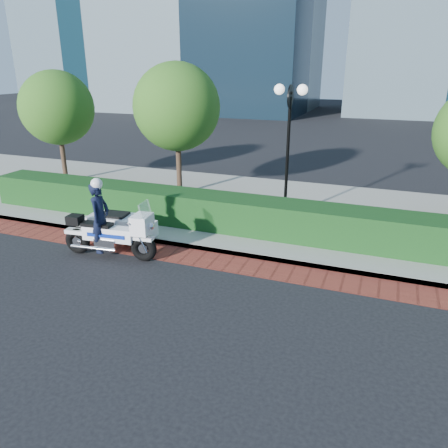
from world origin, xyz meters
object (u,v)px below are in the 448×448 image
(lamppost, at_px, (289,131))
(tree_b, at_px, (177,107))
(tree_a, at_px, (57,108))
(police_motorcycle, at_px, (112,226))

(lamppost, bearing_deg, tree_b, 163.89)
(lamppost, distance_m, tree_b, 4.71)
(tree_a, distance_m, police_motorcycle, 8.54)
(tree_a, distance_m, tree_b, 5.50)
(tree_b, height_order, police_motorcycle, tree_b)
(tree_b, distance_m, police_motorcycle, 6.06)
(lamppost, xyz_separation_m, tree_b, (-4.50, 1.30, 0.48))
(tree_a, bearing_deg, tree_b, 0.00)
(lamppost, relative_size, police_motorcycle, 1.56)
(tree_a, relative_size, police_motorcycle, 1.70)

